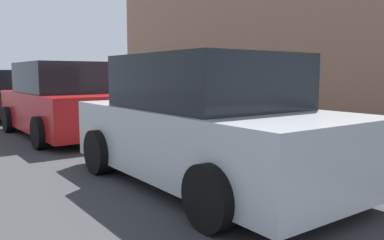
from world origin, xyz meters
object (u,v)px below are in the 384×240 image
object	(u,v)px
suitcase_olive_0	(273,128)
fire_hydrant	(137,106)
suitcase_maroon_5	(180,118)
bollard_post	(124,105)
parked_car_silver_0	(206,124)
suitcase_teal_4	(192,120)
suitcase_silver_6	(165,111)
parked_car_red_1	(61,102)
suitcase_red_3	(211,118)
parked_car_charcoal_2	(5,95)
suitcase_navy_2	(232,123)
suitcase_olive_7	(155,112)
suitcase_black_1	(248,128)

from	to	relation	value
suitcase_olive_0	fire_hydrant	bearing A→B (deg)	0.29
suitcase_maroon_5	bollard_post	world-z (taller)	bollard_post
parked_car_silver_0	suitcase_teal_4	bearing A→B (deg)	-35.98
suitcase_silver_6	parked_car_silver_0	bearing A→B (deg)	151.80
fire_hydrant	parked_car_red_1	distance (m)	2.30
suitcase_red_3	bollard_post	bearing A→B (deg)	2.35
suitcase_olive_0	suitcase_teal_4	size ratio (longest dim) A/B	1.30
suitcase_teal_4	parked_car_charcoal_2	distance (m)	7.49
suitcase_navy_2	parked_car_charcoal_2	distance (m)	8.64
fire_hydrant	parked_car_silver_0	world-z (taller)	parked_car_silver_0
suitcase_navy_2	bollard_post	bearing A→B (deg)	2.97
parked_car_red_1	parked_car_charcoal_2	bearing A→B (deg)	0.00
suitcase_olive_7	suitcase_navy_2	bearing A→B (deg)	-179.31
suitcase_olive_7	bollard_post	bearing A→B (deg)	7.85
suitcase_olive_0	suitcase_navy_2	distance (m)	1.11
suitcase_olive_7	fire_hydrant	distance (m)	0.84
suitcase_silver_6	fire_hydrant	bearing A→B (deg)	-2.31
suitcase_olive_0	suitcase_olive_7	distance (m)	3.92
parked_car_red_1	suitcase_black_1	bearing A→B (deg)	-150.12
suitcase_maroon_5	suitcase_silver_6	bearing A→B (deg)	7.44
suitcase_olive_0	suitcase_navy_2	world-z (taller)	suitcase_olive_0
fire_hydrant	parked_car_red_1	bearing A→B (deg)	99.60
parked_car_red_1	suitcase_navy_2	bearing A→B (deg)	-144.53
suitcase_black_1	parked_car_charcoal_2	world-z (taller)	parked_car_charcoal_2
suitcase_black_1	suitcase_olive_7	size ratio (longest dim) A/B	0.90
suitcase_red_3	suitcase_teal_4	distance (m)	0.61
parked_car_charcoal_2	suitcase_olive_7	bearing A→B (deg)	-157.46
suitcase_black_1	parked_car_charcoal_2	size ratio (longest dim) A/B	0.20
fire_hydrant	parked_car_charcoal_2	world-z (taller)	parked_car_charcoal_2
suitcase_black_1	suitcase_navy_2	xyz separation A→B (m)	(0.56, -0.13, 0.03)
suitcase_navy_2	suitcase_teal_4	size ratio (longest dim) A/B	1.22
suitcase_navy_2	suitcase_maroon_5	xyz separation A→B (m)	(1.71, 0.05, -0.05)
suitcase_silver_6	parked_car_silver_0	world-z (taller)	parked_car_silver_0
bollard_post	parked_car_silver_0	bearing A→B (deg)	160.57
suitcase_black_1	suitcase_red_3	distance (m)	1.14
parked_car_charcoal_2	suitcase_silver_6	bearing A→B (deg)	-160.11
suitcase_navy_2	parked_car_silver_0	distance (m)	3.00
suitcase_maroon_5	bollard_post	xyz separation A→B (m)	(2.39, 0.16, 0.18)
suitcase_teal_4	bollard_post	size ratio (longest dim) A/B	0.85
suitcase_black_1	parked_car_red_1	distance (m)	4.43
suitcase_maroon_5	fire_hydrant	world-z (taller)	fire_hydrant
suitcase_red_3	suitcase_maroon_5	size ratio (longest dim) A/B	1.35
suitcase_black_1	parked_car_silver_0	xyz separation A→B (m)	(-1.31, 2.20, 0.37)
suitcase_maroon_5	fire_hydrant	distance (m)	1.94
suitcase_teal_4	parked_car_silver_0	size ratio (longest dim) A/B	0.17
suitcase_red_3	suitcase_teal_4	bearing A→B (deg)	3.88
suitcase_red_3	suitcase_silver_6	bearing A→B (deg)	1.79
suitcase_olive_7	bollard_post	size ratio (longest dim) A/B	1.11
suitcase_navy_2	parked_car_silver_0	size ratio (longest dim) A/B	0.21
suitcase_teal_4	parked_car_red_1	bearing A→B (deg)	46.70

